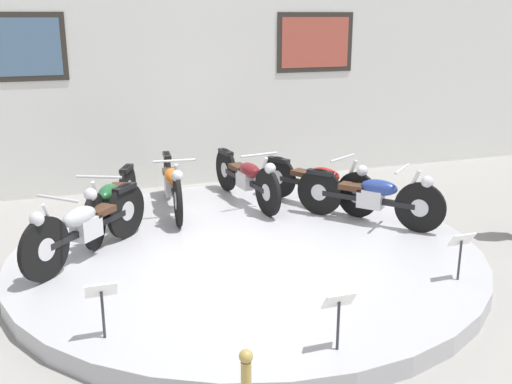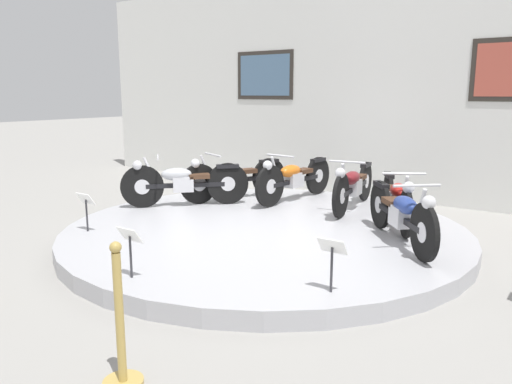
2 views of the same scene
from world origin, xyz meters
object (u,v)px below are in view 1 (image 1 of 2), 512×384
at_px(motorcycle_green, 111,200).
at_px(info_placard_front_centre, 339,308).
at_px(info_placard_front_left, 102,298).
at_px(motorcycle_maroon, 247,176).
at_px(motorcycle_red, 318,181).
at_px(motorcycle_orange, 172,183).
at_px(motorcycle_silver, 86,224).
at_px(info_placard_front_right, 461,246).
at_px(motorcycle_blue, 371,195).

relative_size(motorcycle_green, info_placard_front_centre, 3.64).
xyz_separation_m(motorcycle_green, info_placard_front_left, (-0.35, -2.66, -0.02)).
height_order(motorcycle_maroon, motorcycle_red, motorcycle_maroon).
bearing_deg(motorcycle_maroon, info_placard_front_centre, -97.66).
bearing_deg(info_placard_front_centre, motorcycle_orange, 97.63).
bearing_deg(motorcycle_silver, info_placard_front_right, -27.28).
bearing_deg(motorcycle_orange, motorcycle_silver, -132.11).
bearing_deg(motorcycle_blue, motorcycle_red, 112.59).
relative_size(motorcycle_silver, motorcycle_blue, 0.98).
relative_size(motorcycle_silver, motorcycle_red, 0.87).
xyz_separation_m(motorcycle_blue, info_placard_front_centre, (-1.76, -2.61, -0.02)).
relative_size(motorcycle_red, motorcycle_blue, 1.13).
bearing_deg(motorcycle_maroon, info_placard_front_right, -68.91).
bearing_deg(motorcycle_orange, motorcycle_red, -14.96).
xyz_separation_m(motorcycle_silver, motorcycle_green, (0.36, 0.84, -0.01)).
distance_m(motorcycle_green, motorcycle_orange, 1.02).
xyz_separation_m(motorcycle_silver, motorcycle_orange, (1.23, 1.36, -0.00)).
bearing_deg(info_placard_front_right, motorcycle_green, 139.99).
height_order(motorcycle_orange, info_placard_front_right, motorcycle_orange).
bearing_deg(motorcycle_orange, info_placard_front_centre, -82.37).
distance_m(motorcycle_orange, info_placard_front_right, 3.92).
bearing_deg(info_placard_front_left, motorcycle_maroon, 54.15).
bearing_deg(info_placard_front_left, info_placard_front_centre, -24.38).
distance_m(motorcycle_blue, info_placard_front_left, 3.97).
relative_size(motorcycle_orange, motorcycle_blue, 1.31).
relative_size(motorcycle_green, info_placard_front_right, 3.64).
bearing_deg(info_placard_front_left, motorcycle_green, 82.42).
bearing_deg(motorcycle_silver, motorcycle_orange, 47.89).
height_order(motorcycle_blue, info_placard_front_left, motorcycle_blue).
relative_size(motorcycle_green, motorcycle_red, 1.08).
height_order(motorcycle_maroon, motorcycle_blue, motorcycle_maroon).
bearing_deg(motorcycle_maroon, motorcycle_silver, -149.38).
distance_m(motorcycle_green, motorcycle_maroon, 2.01).
relative_size(motorcycle_green, motorcycle_orange, 0.93).
relative_size(motorcycle_green, motorcycle_maroon, 0.94).
relative_size(motorcycle_orange, motorcycle_maroon, 1.01).
distance_m(info_placard_front_left, info_placard_front_right, 3.52).
distance_m(motorcycle_green, info_placard_front_right, 4.14).
bearing_deg(info_placard_front_centre, motorcycle_silver, 123.99).
bearing_deg(motorcycle_orange, motorcycle_blue, -30.71).
bearing_deg(info_placard_front_right, info_placard_front_centre, -155.62).
xyz_separation_m(motorcycle_maroon, motorcycle_blue, (1.23, -1.36, -0.01)).
bearing_deg(info_placard_front_centre, info_placard_front_right, 24.38).
xyz_separation_m(motorcycle_green, motorcycle_blue, (3.17, -0.85, -0.01)).
distance_m(motorcycle_orange, info_placard_front_centre, 4.01).
relative_size(motorcycle_maroon, motorcycle_red, 1.15).
xyz_separation_m(motorcycle_silver, info_placard_front_right, (3.53, -1.82, -0.03)).
bearing_deg(motorcycle_blue, motorcycle_green, 165.08).
height_order(motorcycle_red, motorcycle_blue, motorcycle_blue).
bearing_deg(motorcycle_red, info_placard_front_left, -140.04).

